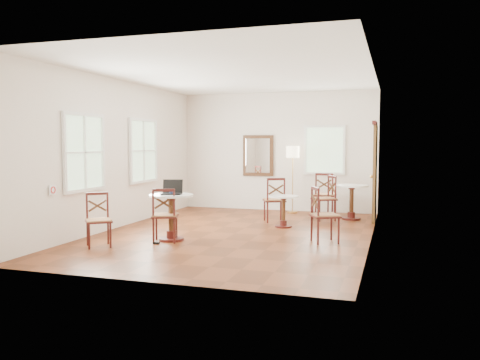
% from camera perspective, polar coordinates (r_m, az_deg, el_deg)
% --- Properties ---
extents(ground, '(7.00, 7.00, 0.00)m').
position_cam_1_polar(ground, '(9.52, -0.54, -6.14)').
color(ground, '#5F2910').
rests_on(ground, ground).
extents(room_shell, '(5.02, 7.02, 3.01)m').
position_cam_1_polar(room_shell, '(9.65, -0.39, 5.27)').
color(room_shell, silver).
rests_on(room_shell, ground).
extents(cafe_table_near, '(0.77, 0.77, 0.82)m').
position_cam_1_polar(cafe_table_near, '(8.85, -7.89, -3.65)').
color(cafe_table_near, '#441511').
rests_on(cafe_table_near, ground).
extents(cafe_table_mid, '(0.61, 0.61, 0.65)m').
position_cam_1_polar(cafe_table_mid, '(10.20, 5.01, -3.19)').
color(cafe_table_mid, '#441511').
rests_on(cafe_table_mid, ground).
extents(cafe_table_back, '(0.74, 0.74, 0.78)m').
position_cam_1_polar(cafe_table_back, '(11.47, 12.67, -2.05)').
color(cafe_table_back, '#441511').
rests_on(cafe_table_back, ground).
extents(chair_near_a, '(0.55, 0.55, 0.94)m').
position_cam_1_polar(chair_near_a, '(8.72, -8.61, -4.01)').
color(chair_near_a, '#441511').
rests_on(chair_near_a, ground).
extents(chair_near_b, '(0.58, 0.58, 0.89)m').
position_cam_1_polar(chair_near_b, '(8.59, -15.93, -4.42)').
color(chair_near_b, '#441511').
rests_on(chair_near_b, ground).
extents(chair_mid_a, '(0.59, 0.59, 0.97)m').
position_cam_1_polar(chair_mid_a, '(10.87, 3.99, -2.28)').
color(chair_mid_a, '#441511').
rests_on(chair_mid_a, ground).
extents(chair_mid_b, '(0.60, 0.60, 0.97)m').
position_cam_1_polar(chair_mid_b, '(8.70, 9.56, -3.97)').
color(chair_mid_b, '#441511').
rests_on(chair_mid_b, ground).
extents(chair_back_a, '(0.48, 0.48, 1.02)m').
position_cam_1_polar(chair_back_a, '(11.91, 9.74, -1.64)').
color(chair_back_a, '#441511').
rests_on(chair_back_a, ground).
extents(chair_back_b, '(0.63, 0.63, 1.00)m').
position_cam_1_polar(chair_back_b, '(11.21, 9.74, -2.07)').
color(chair_back_b, '#441511').
rests_on(chair_back_b, ground).
extents(floor_lamp, '(0.32, 0.32, 1.65)m').
position_cam_1_polar(floor_lamp, '(12.30, 6.07, 2.71)').
color(floor_lamp, '#BF8C3F').
rests_on(floor_lamp, ground).
extents(laptop, '(0.41, 0.37, 0.25)m').
position_cam_1_polar(laptop, '(8.85, -7.80, -1.22)').
color(laptop, black).
rests_on(laptop, cafe_table_near).
extents(mouse, '(0.12, 0.09, 0.04)m').
position_cam_1_polar(mouse, '(8.79, -7.87, -1.53)').
color(mouse, black).
rests_on(mouse, cafe_table_near).
extents(navy_mug, '(0.10, 0.07, 0.08)m').
position_cam_1_polar(navy_mug, '(8.74, -7.84, -1.42)').
color(navy_mug, '#101936').
rests_on(navy_mug, cafe_table_near).
extents(water_glass, '(0.05, 0.05, 0.09)m').
position_cam_1_polar(water_glass, '(8.71, -7.63, -1.42)').
color(water_glass, white).
rests_on(water_glass, cafe_table_near).
extents(power_adapter, '(0.10, 0.06, 0.04)m').
position_cam_1_polar(power_adapter, '(8.63, -9.58, -7.14)').
color(power_adapter, black).
rests_on(power_adapter, ground).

